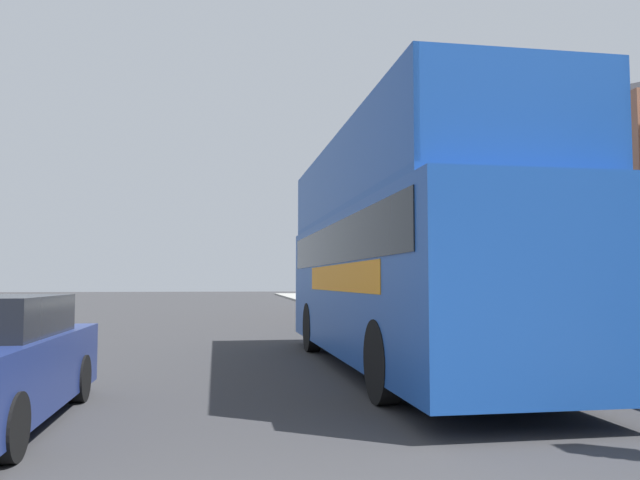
% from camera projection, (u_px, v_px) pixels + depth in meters
% --- Properties ---
extents(ground_plane, '(144.00, 144.00, 0.00)m').
position_uv_depth(ground_plane, '(243.00, 323.00, 23.53)').
color(ground_plane, '#333335').
extents(sidewalk, '(3.29, 108.00, 0.14)m').
position_uv_depth(sidewalk, '(427.00, 325.00, 21.44)').
color(sidewalk, '#999993').
rests_on(sidewalk, ground_plane).
extents(brick_terrace_rear, '(6.00, 20.50, 8.36)m').
position_uv_depth(brick_terrace_rear, '(536.00, 212.00, 23.43)').
color(brick_terrace_rear, '#9E664C').
rests_on(brick_terrace_rear, ground_plane).
extents(tour_bus, '(2.81, 10.24, 4.14)m').
position_uv_depth(tour_bus, '(399.00, 269.00, 11.41)').
color(tour_bus, '#19479E').
rests_on(tour_bus, ground_plane).
extents(parked_car_ahead_of_bus, '(2.06, 4.41, 1.42)m').
position_uv_depth(parked_car_ahead_of_bus, '(355.00, 311.00, 19.65)').
color(parked_car_ahead_of_bus, navy).
rests_on(parked_car_ahead_of_bus, ground_plane).
extents(lamp_post_second, '(0.35, 0.35, 4.39)m').
position_uv_depth(lamp_post_second, '(456.00, 218.00, 15.86)').
color(lamp_post_second, black).
rests_on(lamp_post_second, sidewalk).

